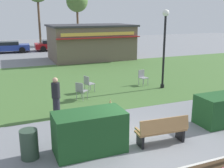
% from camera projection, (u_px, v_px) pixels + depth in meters
% --- Properties ---
extents(ground_plane, '(80.00, 80.00, 0.00)m').
position_uv_depth(ground_plane, '(146.00, 143.00, 8.91)').
color(ground_plane, slate).
extents(lawn_patch, '(36.00, 12.00, 0.01)m').
position_uv_depth(lawn_patch, '(75.00, 81.00, 17.11)').
color(lawn_patch, '#446B33').
rests_on(lawn_patch, ground_plane).
extents(park_bench, '(1.73, 0.62, 0.95)m').
position_uv_depth(park_bench, '(162.00, 130.00, 8.72)').
color(park_bench, '#9E7547').
rests_on(park_bench, ground_plane).
extents(hedge_left, '(2.15, 1.10, 1.27)m').
position_uv_depth(hedge_left, '(90.00, 132.00, 8.23)').
color(hedge_left, '#1E4C23').
rests_on(hedge_left, ground_plane).
extents(hedge_right, '(2.02, 1.10, 1.13)m').
position_uv_depth(hedge_right, '(223.00, 109.00, 10.41)').
color(hedge_right, '#1E4C23').
rests_on(hedge_right, ground_plane).
extents(ornamental_grass_behind_left, '(0.63, 0.63, 1.24)m').
position_uv_depth(ornamental_grass_behind_left, '(110.00, 115.00, 9.62)').
color(ornamental_grass_behind_left, tan).
rests_on(ornamental_grass_behind_left, ground_plane).
extents(ornamental_grass_behind_right, '(0.57, 0.57, 0.93)m').
position_uv_depth(ornamental_grass_behind_right, '(119.00, 122.00, 9.44)').
color(ornamental_grass_behind_right, tan).
rests_on(ornamental_grass_behind_right, ground_plane).
extents(lamppost_mid, '(0.36, 0.36, 4.34)m').
position_uv_depth(lamppost_mid, '(165.00, 40.00, 14.83)').
color(lamppost_mid, black).
rests_on(lamppost_mid, ground_plane).
extents(trash_bin, '(0.52, 0.52, 0.89)m').
position_uv_depth(trash_bin, '(29.00, 144.00, 7.87)').
color(trash_bin, '#2D4233').
rests_on(trash_bin, ground_plane).
extents(food_kiosk, '(7.57, 5.13, 3.14)m').
position_uv_depth(food_kiosk, '(91.00, 42.00, 25.08)').
color(food_kiosk, '#6B5B4C').
rests_on(food_kiosk, ground_plane).
extents(cafe_chair_west, '(0.62, 0.62, 0.89)m').
position_uv_depth(cafe_chair_west, '(81.00, 90.00, 13.19)').
color(cafe_chair_west, gray).
rests_on(cafe_chair_west, ground_plane).
extents(cafe_chair_east, '(0.56, 0.56, 0.89)m').
position_uv_depth(cafe_chair_east, '(88.00, 83.00, 14.54)').
color(cafe_chair_east, gray).
rests_on(cafe_chair_east, ground_plane).
extents(cafe_chair_center, '(0.53, 0.53, 0.89)m').
position_uv_depth(cafe_chair_center, '(142.00, 76.00, 16.02)').
color(cafe_chair_center, gray).
rests_on(cafe_chair_center, ground_plane).
extents(person_standing, '(0.34, 0.34, 1.69)m').
position_uv_depth(person_standing, '(56.00, 98.00, 10.85)').
color(person_standing, '#23232D').
rests_on(person_standing, ground_plane).
extents(parked_car_west_slot, '(4.29, 2.22, 1.20)m').
position_uv_depth(parked_car_west_slot, '(9.00, 47.00, 29.23)').
color(parked_car_west_slot, navy).
rests_on(parked_car_west_slot, ground_plane).
extents(parked_car_center_slot, '(4.27, 2.20, 1.20)m').
position_uv_depth(parked_car_center_slot, '(53.00, 45.00, 31.00)').
color(parked_car_center_slot, maroon).
rests_on(parked_car_center_slot, ground_plane).
extents(tree_left_bg, '(2.80, 2.80, 7.06)m').
position_uv_depth(tree_left_bg, '(77.00, 2.00, 35.31)').
color(tree_left_bg, brown).
rests_on(tree_left_bg, ground_plane).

